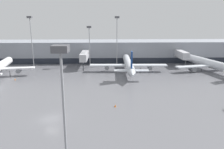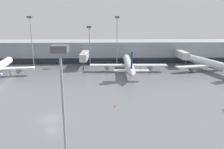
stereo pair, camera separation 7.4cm
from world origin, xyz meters
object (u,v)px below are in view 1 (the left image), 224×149
parked_jet_2 (211,64)px  traffic_cone_1 (115,106)px  parked_jet_0 (128,64)px  apron_light_mast_0 (31,27)px  apron_light_mast_4 (89,34)px  traffic_cone_0 (15,79)px  apron_light_mast_3 (117,27)px  apron_light_mast_1 (62,72)px

parked_jet_2 → traffic_cone_1: (-36.78, -33.30, -2.27)m
parked_jet_0 → apron_light_mast_0: bearing=74.4°
parked_jet_2 → apron_light_mast_0: 70.32m
apron_light_mast_4 → apron_light_mast_0: bearing=179.5°
traffic_cone_0 → traffic_cone_1: (30.38, -22.83, -0.01)m
parked_jet_2 → traffic_cone_0: size_ratio=62.90×
parked_jet_0 → apron_light_mast_3: (-3.55, 11.80, 12.58)m
parked_jet_0 → apron_light_mast_3: 17.61m
parked_jet_2 → parked_jet_0: bearing=78.5°
parked_jet_2 → apron_light_mast_1: 69.48m
apron_light_mast_3 → apron_light_mast_4: 11.40m
apron_light_mast_0 → parked_jet_0: bearing=-17.4°
apron_light_mast_3 → apron_light_mast_0: bearing=-180.0°
parked_jet_2 → apron_light_mast_4: bearing=63.9°
apron_light_mast_0 → apron_light_mast_4: 23.18m
apron_light_mast_1 → apron_light_mast_4: (-1.26, 64.24, 0.32)m
parked_jet_2 → apron_light_mast_4: (-45.14, 11.29, 10.28)m
parked_jet_2 → apron_light_mast_0: (-68.17, 11.47, 12.87)m
traffic_cone_1 → apron_light_mast_0: apron_light_mast_0 is taller
parked_jet_2 → apron_light_mast_3: size_ratio=1.90×
apron_light_mast_1 → traffic_cone_0: bearing=118.7°
apron_light_mast_3 → traffic_cone_1: bearing=-93.5°
traffic_cone_0 → apron_light_mast_0: apron_light_mast_0 is taller
apron_light_mast_4 → traffic_cone_0: bearing=-135.3°
traffic_cone_1 → apron_light_mast_4: (-8.35, 44.59, 12.55)m
apron_light_mast_1 → apron_light_mast_3: (9.84, 64.44, 2.89)m
apron_light_mast_0 → apron_light_mast_3: apron_light_mast_0 is taller
traffic_cone_0 → traffic_cone_1: traffic_cone_0 is taller
traffic_cone_1 → apron_light_mast_1: bearing=-109.8°
parked_jet_2 → traffic_cone_0: (-67.17, -10.48, -2.27)m
parked_jet_2 → apron_light_mast_1: (-43.88, -52.95, 9.96)m
parked_jet_0 → apron_light_mast_3: apron_light_mast_3 is taller
traffic_cone_0 → apron_light_mast_0: (-1.01, 21.95, 15.14)m
traffic_cone_1 → apron_light_mast_3: 47.36m
apron_light_mast_1 → apron_light_mast_3: size_ratio=0.79×
parked_jet_0 → apron_light_mast_1: apron_light_mast_1 is taller
traffic_cone_0 → parked_jet_2: bearing=8.9°
apron_light_mast_4 → parked_jet_0: bearing=-38.4°
traffic_cone_1 → apron_light_mast_3: bearing=86.5°
apron_light_mast_0 → apron_light_mast_3: (34.13, 0.02, -0.01)m
parked_jet_0 → parked_jet_2: size_ratio=0.93×
apron_light_mast_1 → apron_light_mast_4: size_ratio=0.97×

